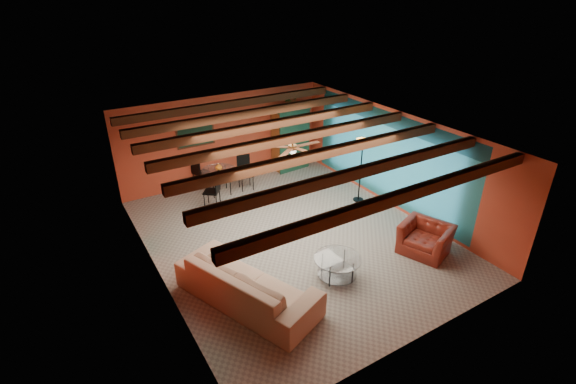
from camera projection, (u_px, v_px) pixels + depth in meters
room at (290, 146)px, 9.52m from camera, size 6.52×8.01×2.71m
sofa at (247, 284)px, 8.20m from camera, size 2.16×3.17×0.86m
armchair at (425, 239)px, 9.77m from camera, size 1.28×1.36×0.71m
coffee_table at (337, 268)px, 8.95m from camera, size 1.25×1.25×0.51m
dining_table at (219, 177)px, 12.38m from camera, size 2.30×2.30×1.05m
armoire at (290, 139)px, 13.89m from camera, size 1.18×0.65×2.00m
floor_lamp at (361, 171)px, 11.80m from camera, size 0.49×0.49×1.86m
ceiling_fan at (293, 147)px, 9.44m from camera, size 1.50×1.50×0.44m
painting at (195, 134)px, 12.36m from camera, size 1.05×0.03×0.65m
potted_plant at (290, 103)px, 13.34m from camera, size 0.44×0.39×0.45m
vase at (218, 157)px, 12.10m from camera, size 0.26×0.26×0.21m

